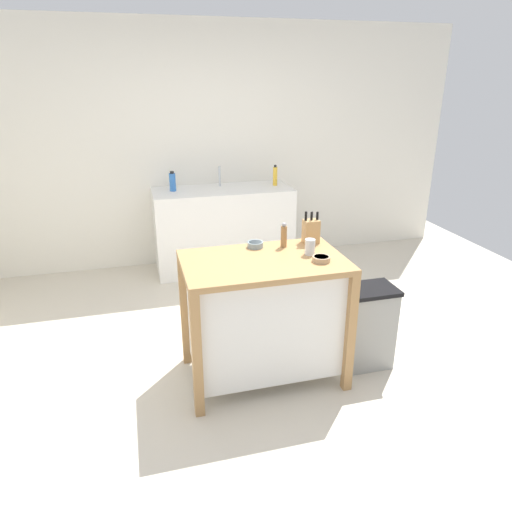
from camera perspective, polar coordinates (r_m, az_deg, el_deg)
ground_plane at (r=3.65m, az=1.41°, el=-12.82°), size 6.73×6.73×0.00m
wall_back at (r=5.34m, az=-5.69°, el=13.09°), size 5.73×0.10×2.60m
kitchen_island at (r=3.26m, az=0.92°, el=-6.94°), size 1.09×0.68×0.90m
knife_block at (r=3.41m, az=6.73°, el=3.08°), size 0.11×0.09×0.24m
bowl_stoneware_deep at (r=3.31m, az=-0.09°, el=1.43°), size 0.11×0.11×0.04m
bowl_ceramic_wide at (r=3.09m, az=7.98°, el=-0.33°), size 0.12×0.12×0.04m
drinking_cup at (r=3.18m, az=6.61°, el=1.12°), size 0.07×0.07×0.11m
pepper_grinder at (r=3.30m, az=3.42°, el=2.53°), size 0.04×0.04×0.18m
trash_bin at (r=3.57m, az=13.49°, el=-8.33°), size 0.36×0.28×0.63m
sink_counter at (r=5.20m, az=-4.00°, el=3.34°), size 1.49×0.60×0.90m
sink_faucet at (r=5.19m, az=-4.47°, el=9.68°), size 0.02×0.02×0.22m
bottle_dish_soap at (r=5.03m, az=-10.16°, el=8.91°), size 0.07×0.07×0.21m
bottle_spray_cleaner at (r=5.22m, az=2.35°, el=9.75°), size 0.05×0.05×0.23m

